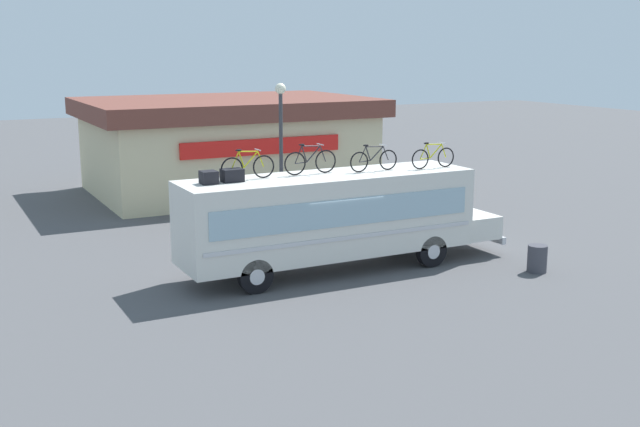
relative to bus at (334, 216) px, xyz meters
name	(u,v)px	position (x,y,z in m)	size (l,w,h in m)	color
ground_plane	(328,271)	(-0.22, 0.00, -1.77)	(120.00, 120.00, 0.00)	#4C4C4F
bus	(334,216)	(0.00, 0.00, 0.00)	(10.87, 2.44, 3.07)	silver
luggage_bag_1	(209,177)	(-4.02, 0.14, 1.49)	(0.46, 0.48, 0.37)	black
luggage_bag_2	(232,175)	(-3.29, 0.19, 1.49)	(0.61, 0.47, 0.38)	black
rooftop_bicycle_1	(248,167)	(-2.73, 0.35, 1.68)	(1.70, 0.44, 0.92)	black
rooftop_bicycle_2	(310,161)	(-0.64, 0.39, 1.70)	(1.77, 0.44, 0.96)	black
rooftop_bicycle_3	(374,160)	(1.39, -0.02, 1.66)	(1.71, 0.44, 0.86)	black
rooftop_bicycle_4	(433,157)	(3.41, -0.36, 1.66)	(1.65, 0.44, 0.86)	black
roadside_building	(227,144)	(2.03, 14.76, 0.53)	(13.39, 9.22, 4.48)	beige
trash_bin	(537,259)	(5.54, -3.09, -1.34)	(0.61, 0.61, 0.86)	#3F3F47
street_lamp	(281,138)	(0.44, 4.92, 1.91)	(0.39, 0.39, 5.64)	#38383D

